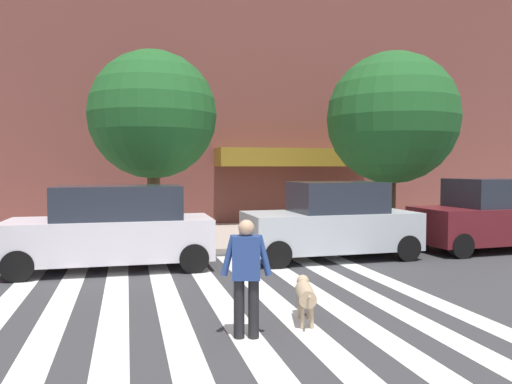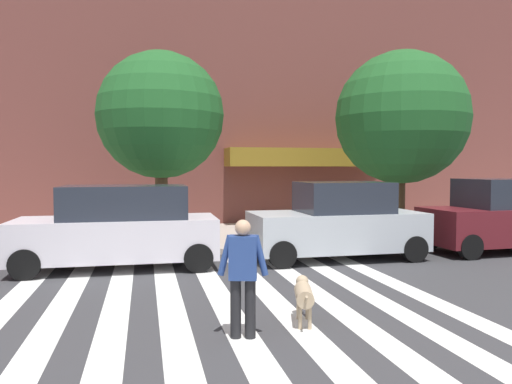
{
  "view_description": "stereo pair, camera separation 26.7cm",
  "coord_description": "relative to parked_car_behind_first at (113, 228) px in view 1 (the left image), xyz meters",
  "views": [
    {
      "loc": [
        -0.87,
        1.86,
        2.35
      ],
      "look_at": [
        1.18,
        9.59,
        1.95
      ],
      "focal_mm": 34.22,
      "sensor_mm": 36.0,
      "label": 1
    },
    {
      "loc": [
        -0.61,
        1.79,
        2.35
      ],
      "look_at": [
        1.18,
        9.59,
        1.95
      ],
      "focal_mm": 34.22,
      "sensor_mm": 36.0,
      "label": 2
    }
  ],
  "objects": [
    {
      "name": "sidewalk_far",
      "position": [
        1.18,
        4.25,
        -0.88
      ],
      "size": [
        80.0,
        6.0,
        0.15
      ],
      "primitive_type": "cube",
      "color": "#B2A398",
      "rests_on": "ground_plane"
    },
    {
      "name": "pedestrian_dog_walker",
      "position": [
        1.88,
        -5.24,
        -0.02
      ],
      "size": [
        0.7,
        0.33,
        1.64
      ],
      "color": "black",
      "rests_on": "ground_plane"
    },
    {
      "name": "dog_on_leash",
      "position": [
        2.9,
        -4.81,
        -0.51
      ],
      "size": [
        0.44,
        1.07,
        0.65
      ],
      "color": "tan",
      "rests_on": "ground_plane"
    },
    {
      "name": "parked_car_third_in_line",
      "position": [
        5.44,
        0.0,
        -0.02
      ],
      "size": [
        4.4,
        2.04,
        1.98
      ],
      "color": "#B5BCC2",
      "rests_on": "ground_plane"
    },
    {
      "name": "crosswalk_stripes",
      "position": [
        1.89,
        -6.13,
        -0.95
      ],
      "size": [
        7.65,
        14.16,
        0.01
      ],
      "color": "silver",
      "rests_on": "ground_plane"
    },
    {
      "name": "ground_plane",
      "position": [
        1.18,
        -6.13,
        -0.95
      ],
      "size": [
        160.0,
        160.0,
        0.0
      ],
      "primitive_type": "plane",
      "color": "#353538"
    },
    {
      "name": "parked_car_fourth_in_line",
      "position": [
        10.48,
        0.0,
        0.04
      ],
      "size": [
        4.6,
        2.07,
        2.04
      ],
      "color": "maroon",
      "rests_on": "ground_plane"
    },
    {
      "name": "parked_car_behind_first",
      "position": [
        0.0,
        0.0,
        0.0
      ],
      "size": [
        4.6,
        1.99,
        1.93
      ],
      "color": "silver",
      "rests_on": "ground_plane"
    },
    {
      "name": "street_tree_middle",
      "position": [
        8.6,
        2.48,
        2.99
      ],
      "size": [
        4.22,
        4.22,
        5.9
      ],
      "color": "#4C3823",
      "rests_on": "sidewalk_far"
    },
    {
      "name": "street_tree_nearest",
      "position": [
        1.06,
        2.74,
        2.9
      ],
      "size": [
        3.67,
        3.67,
        5.55
      ],
      "color": "#4C3823",
      "rests_on": "sidewalk_far"
    }
  ]
}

